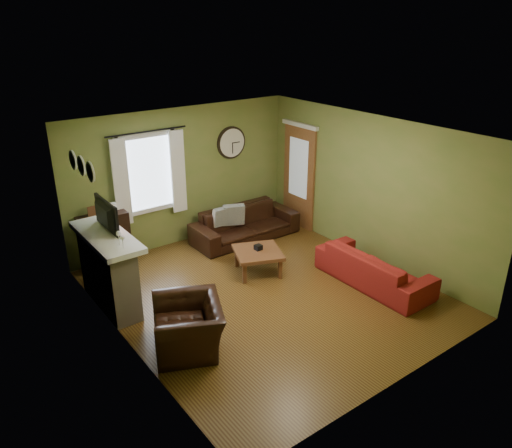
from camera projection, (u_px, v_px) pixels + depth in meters
floor at (266, 293)px, 8.00m from camera, size 4.60×5.20×0.00m
ceiling at (267, 133)px, 6.99m from camera, size 4.60×5.20×0.00m
wall_left at (121, 260)px, 6.23m from camera, size 0.00×5.20×2.60m
wall_right at (370, 189)px, 8.75m from camera, size 0.00×5.20×2.60m
wall_back at (183, 177)px, 9.42m from camera, size 4.60×0.00×2.60m
wall_front at (408, 290)px, 5.57m from camera, size 4.60×0.00×2.60m
fireplace at (109, 273)px, 7.48m from camera, size 0.40×1.40×1.10m
firebox at (122, 284)px, 7.69m from camera, size 0.04×0.60×0.55m
mantel at (106, 237)px, 7.27m from camera, size 0.58×1.60×0.08m
tv at (102, 220)px, 7.31m from camera, size 0.08×0.60×0.35m
tv_screen at (107, 215)px, 7.33m from camera, size 0.02×0.62×0.36m
medallion_left at (90, 172)px, 6.46m from camera, size 0.28×0.28×0.03m
medallion_mid at (81, 166)px, 6.72m from camera, size 0.28×0.28×0.03m
medallion_right at (73, 160)px, 6.98m from camera, size 0.28×0.28×0.03m
window_pane at (148, 173)px, 8.94m from camera, size 1.00×0.02×1.30m
curtain_rod at (147, 132)px, 8.57m from camera, size 0.03×0.03×1.50m
curtain_left at (121, 183)px, 8.58m from camera, size 0.28×0.04×1.55m
curtain_right at (178, 172)px, 9.19m from camera, size 0.28×0.04×1.55m
wall_clock at (232, 143)px, 9.79m from camera, size 0.64×0.06×0.64m
door at (299, 177)px, 10.20m from camera, size 0.05×0.90×2.10m
bookshelf at (105, 241)px, 8.66m from camera, size 0.83×0.35×0.99m
book at (96, 211)px, 8.71m from camera, size 0.21×0.27×0.02m
sofa_brown at (245, 224)px, 9.84m from camera, size 2.15×0.84×0.63m
pillow_left at (234, 215)px, 9.65m from camera, size 0.43×0.28×0.41m
pillow_right at (222, 217)px, 9.55m from camera, size 0.37×0.13×0.36m
sofa_red at (374, 268)px, 8.19m from camera, size 0.78×2.01×0.59m
armchair at (188, 326)px, 6.59m from camera, size 1.22×1.28×0.66m
coffee_table at (258, 261)px, 8.58m from camera, size 1.00×1.00×0.41m
tissue_box at (258, 250)px, 8.55m from camera, size 0.12×0.12×0.09m
wine_glass_a at (123, 242)px, 6.79m from camera, size 0.07×0.07×0.19m
wine_glass_b at (119, 238)px, 6.87m from camera, size 0.07×0.07×0.21m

